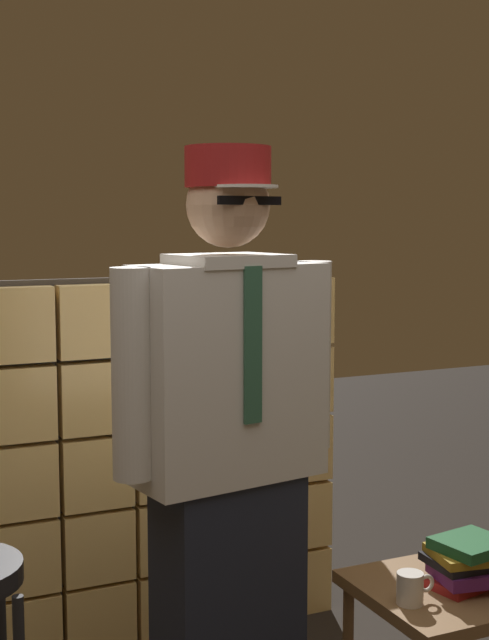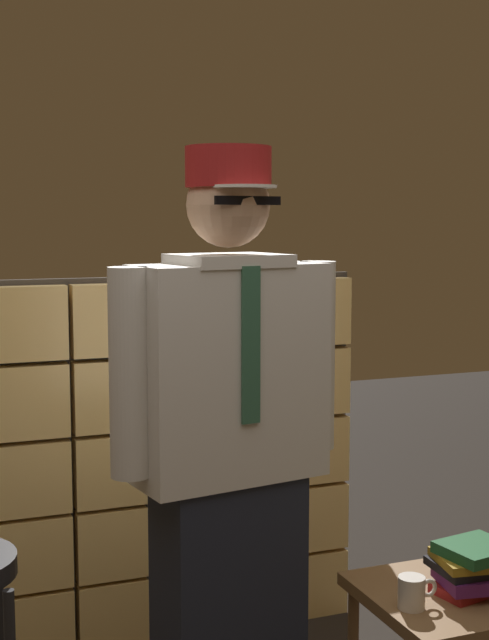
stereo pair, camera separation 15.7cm
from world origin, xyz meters
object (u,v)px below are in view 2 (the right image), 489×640
Objects in this scene: standing_person at (229,453)px; side_table at (451,612)px; book_stack at (473,567)px; coffee_mug at (412,592)px.

standing_person reaches higher than side_table.
standing_person is at bearing 165.03° from side_table.
side_table is at bearing 147.65° from book_stack.
coffee_mug is at bearing -173.22° from book_stack.
book_stack is at bearing 6.78° from coffee_mug.
coffee_mug is at bearing -161.44° from side_table.
standing_person is 3.55× the size of side_table.
standing_person is 0.83m from book_stack.
standing_person is 14.65× the size of coffee_mug.
standing_person is 0.86m from side_table.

